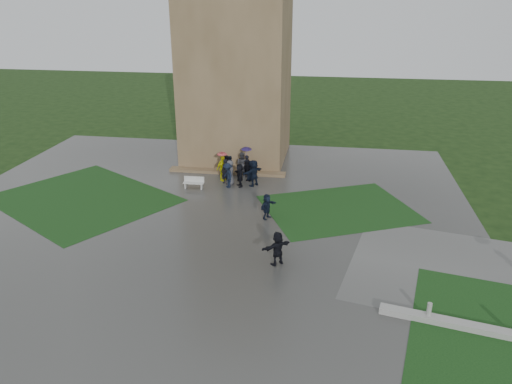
# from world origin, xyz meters

# --- Properties ---
(ground) EXTENTS (120.00, 120.00, 0.00)m
(ground) POSITION_xyz_m (0.00, 0.00, 0.00)
(ground) COLOR black
(plaza) EXTENTS (34.00, 34.00, 0.02)m
(plaza) POSITION_xyz_m (0.00, 2.00, 0.01)
(plaza) COLOR #363633
(plaza) RESTS_ON ground
(lawn_inset_left) EXTENTS (14.10, 13.46, 0.01)m
(lawn_inset_left) POSITION_xyz_m (-8.50, 4.00, 0.03)
(lawn_inset_left) COLOR #123412
(lawn_inset_left) RESTS_ON plaza
(lawn_inset_right) EXTENTS (11.12, 10.15, 0.01)m
(lawn_inset_right) POSITION_xyz_m (8.50, 5.00, 0.03)
(lawn_inset_right) COLOR #123412
(lawn_inset_right) RESTS_ON plaza
(tower) EXTENTS (8.00, 8.00, 18.00)m
(tower) POSITION_xyz_m (0.00, 15.00, 9.00)
(tower) COLOR brown
(tower) RESTS_ON ground
(tower_plinth) EXTENTS (9.00, 0.80, 0.22)m
(tower_plinth) POSITION_xyz_m (0.00, 10.60, 0.13)
(tower_plinth) COLOR brown
(tower_plinth) RESTS_ON plaza
(bench) EXTENTS (1.47, 0.50, 0.84)m
(bench) POSITION_xyz_m (-1.66, 7.10, 0.45)
(bench) COLOR beige
(bench) RESTS_ON plaza
(visitor_cluster) EXTENTS (3.80, 3.65, 2.32)m
(visitor_cluster) POSITION_xyz_m (1.17, 8.82, 0.97)
(visitor_cluster) COLOR black
(visitor_cluster) RESTS_ON plaza
(pedestrian_mid) EXTENTS (1.16, 1.55, 1.59)m
(pedestrian_mid) POSITION_xyz_m (4.15, 2.88, 0.81)
(pedestrian_mid) COLOR black
(pedestrian_mid) RESTS_ON plaza
(pedestrian_near) EXTENTS (1.65, 1.54, 1.80)m
(pedestrian_near) POSITION_xyz_m (5.43, -2.56, 0.92)
(pedestrian_near) COLOR black
(pedestrian_near) RESTS_ON plaza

